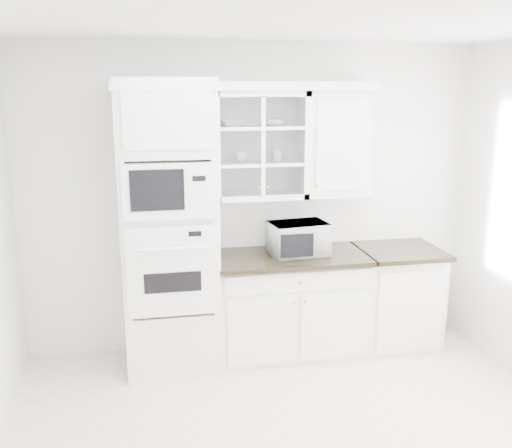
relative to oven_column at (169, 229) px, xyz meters
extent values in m
cube|color=white|center=(0.75, 0.32, 0.15)|extent=(4.00, 0.02, 2.70)
cube|color=white|center=(0.75, -1.42, 1.49)|extent=(4.00, 3.50, 0.02)
cube|color=white|center=(0.00, 0.01, 0.00)|extent=(0.76, 0.65, 2.40)
cube|color=white|center=(0.00, -0.33, -0.26)|extent=(0.70, 0.03, 0.72)
cube|color=black|center=(0.00, -0.35, -0.34)|extent=(0.44, 0.01, 0.16)
cube|color=white|center=(0.00, -0.33, 0.37)|extent=(0.70, 0.03, 0.43)
cube|color=black|center=(-0.09, -0.35, 0.39)|extent=(0.40, 0.01, 0.31)
cube|color=white|center=(1.03, 0.03, -0.76)|extent=(1.30, 0.60, 0.88)
cube|color=#302917|center=(1.03, 0.00, -0.30)|extent=(1.32, 0.67, 0.04)
cube|color=white|center=(2.03, 0.03, -0.76)|extent=(0.70, 0.60, 0.88)
cube|color=#302917|center=(2.03, 0.00, -0.30)|extent=(0.72, 0.67, 0.04)
cube|color=white|center=(0.78, 0.17, 0.65)|extent=(0.80, 0.33, 0.90)
cube|color=white|center=(0.78, 0.17, 0.50)|extent=(0.74, 0.29, 0.02)
cube|color=white|center=(0.78, 0.17, 0.80)|extent=(0.74, 0.29, 0.02)
cube|color=white|center=(1.46, 0.17, 0.65)|extent=(0.55, 0.33, 0.90)
cube|color=white|center=(0.68, 0.14, 1.14)|extent=(2.14, 0.38, 0.07)
imported|color=white|center=(1.09, 0.03, -0.14)|extent=(0.53, 0.46, 0.28)
imported|color=white|center=(0.55, 0.18, 0.84)|extent=(0.28, 0.28, 0.06)
imported|color=white|center=(0.92, 0.18, 0.84)|extent=(0.22, 0.22, 0.05)
imported|color=white|center=(0.63, 0.18, 0.56)|extent=(0.14, 0.14, 0.09)
imported|color=white|center=(0.94, 0.17, 0.56)|extent=(0.12, 0.12, 0.09)
camera|label=1|loc=(-0.15, -4.56, 1.14)|focal=40.00mm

